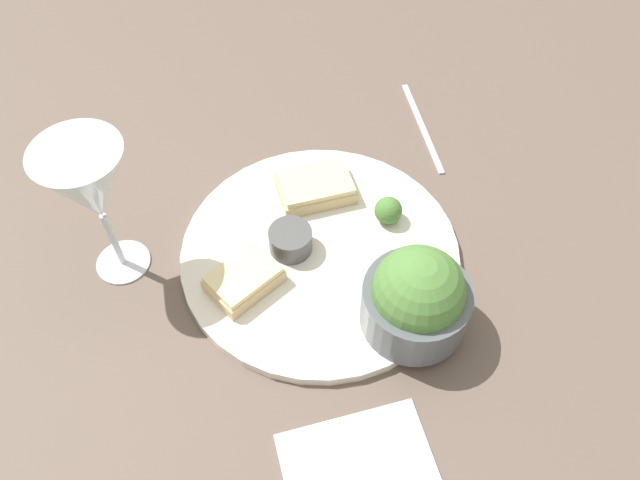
# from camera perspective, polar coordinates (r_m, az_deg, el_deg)

# --- Properties ---
(ground_plane) EXTENTS (4.00, 4.00, 0.00)m
(ground_plane) POSITION_cam_1_polar(r_m,az_deg,el_deg) (0.76, 0.00, -1.53)
(ground_plane) COLOR brown
(dinner_plate) EXTENTS (0.33, 0.33, 0.01)m
(dinner_plate) POSITION_cam_1_polar(r_m,az_deg,el_deg) (0.75, 0.00, -1.22)
(dinner_plate) COLOR silver
(dinner_plate) RESTS_ON ground_plane
(salad_bowl) EXTENTS (0.12, 0.12, 0.11)m
(salad_bowl) POSITION_cam_1_polar(r_m,az_deg,el_deg) (0.67, 8.84, -5.26)
(salad_bowl) COLOR #4C5156
(salad_bowl) RESTS_ON dinner_plate
(sauce_ramekin) EXTENTS (0.05, 0.05, 0.03)m
(sauce_ramekin) POSITION_cam_1_polar(r_m,az_deg,el_deg) (0.74, -2.72, 0.07)
(sauce_ramekin) COLOR #4C4C4C
(sauce_ramekin) RESTS_ON dinner_plate
(cheese_toast_near) EXTENTS (0.11, 0.08, 0.03)m
(cheese_toast_near) POSITION_cam_1_polar(r_m,az_deg,el_deg) (0.79, -0.06, 4.92)
(cheese_toast_near) COLOR #D1B27F
(cheese_toast_near) RESTS_ON dinner_plate
(cheese_toast_far) EXTENTS (0.10, 0.09, 0.03)m
(cheese_toast_far) POSITION_cam_1_polar(r_m,az_deg,el_deg) (0.71, -6.98, -3.57)
(cheese_toast_far) COLOR #D1B27F
(cheese_toast_far) RESTS_ON dinner_plate
(wine_glass) EXTENTS (0.09, 0.09, 0.19)m
(wine_glass) POSITION_cam_1_polar(r_m,az_deg,el_deg) (0.69, -20.27, 4.48)
(wine_glass) COLOR silver
(wine_glass) RESTS_ON ground_plane
(garnish) EXTENTS (0.03, 0.03, 0.03)m
(garnish) POSITION_cam_1_polar(r_m,az_deg,el_deg) (0.77, 6.26, 2.70)
(garnish) COLOR #477533
(garnish) RESTS_ON dinner_plate
(fork) EXTENTS (0.03, 0.18, 0.01)m
(fork) POSITION_cam_1_polar(r_m,az_deg,el_deg) (0.91, 9.33, 10.24)
(fork) COLOR silver
(fork) RESTS_ON ground_plane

